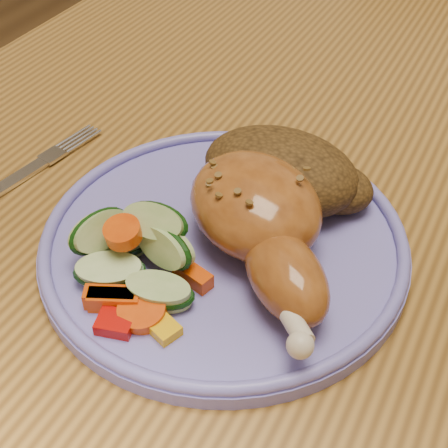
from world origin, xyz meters
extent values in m
cube|color=olive|center=(0.00, 0.00, 0.73)|extent=(0.90, 1.40, 0.04)
cube|color=brown|center=(-0.39, 0.64, 0.35)|extent=(0.06, 0.06, 0.71)
cube|color=#4C2D16|center=(0.00, 0.55, 0.43)|extent=(0.42, 0.42, 0.04)
cylinder|color=#4C2D16|center=(-0.18, 0.37, 0.21)|extent=(0.04, 0.04, 0.41)
cylinder|color=#4C2D16|center=(-0.18, 0.73, 0.21)|extent=(0.04, 0.04, 0.41)
cylinder|color=#6D66C1|center=(-0.05, -0.11, 0.76)|extent=(0.29, 0.29, 0.01)
torus|color=#6D66C1|center=(-0.05, -0.11, 0.77)|extent=(0.29, 0.29, 0.01)
ellipsoid|color=#995520|center=(-0.03, -0.10, 0.79)|extent=(0.15, 0.14, 0.06)
ellipsoid|color=#995520|center=(0.01, -0.15, 0.79)|extent=(0.10, 0.10, 0.05)
sphere|color=beige|center=(0.05, -0.20, 0.79)|extent=(0.02, 0.02, 0.02)
ellipsoid|color=#4B3112|center=(-0.04, -0.04, 0.79)|extent=(0.13, 0.10, 0.06)
ellipsoid|color=#4B3112|center=(0.01, -0.03, 0.78)|extent=(0.07, 0.05, 0.04)
ellipsoid|color=#4B3112|center=(-0.07, -0.05, 0.77)|extent=(0.05, 0.05, 0.03)
cube|color=#A50A05|center=(-0.08, -0.23, 0.77)|extent=(0.03, 0.03, 0.01)
cube|color=#E5A507|center=(-0.04, -0.21, 0.77)|extent=(0.02, 0.02, 0.01)
cube|color=#E44B07|center=(-0.09, -0.21, 0.77)|extent=(0.04, 0.03, 0.01)
cylinder|color=#E44B07|center=(-0.13, -0.15, 0.77)|extent=(0.03, 0.03, 0.02)
cylinder|color=#E44B07|center=(-0.10, -0.17, 0.80)|extent=(0.03, 0.03, 0.02)
cube|color=#E44B07|center=(-0.05, -0.16, 0.77)|extent=(0.03, 0.02, 0.01)
cylinder|color=#E44B07|center=(-0.06, -0.21, 0.77)|extent=(0.03, 0.04, 0.02)
cube|color=#E44B07|center=(-0.09, -0.21, 0.77)|extent=(0.04, 0.03, 0.01)
cylinder|color=#B5CB84|center=(-0.09, -0.15, 0.80)|extent=(0.05, 0.05, 0.04)
cylinder|color=#B5CB84|center=(-0.12, -0.16, 0.77)|extent=(0.07, 0.07, 0.02)
cylinder|color=#B5CB84|center=(-0.10, -0.19, 0.77)|extent=(0.07, 0.07, 0.03)
cylinder|color=#B5CB84|center=(-0.12, -0.17, 0.79)|extent=(0.05, 0.05, 0.05)
cylinder|color=#B5CB84|center=(-0.06, -0.19, 0.77)|extent=(0.06, 0.06, 0.02)
cylinder|color=#B5CB84|center=(-0.07, -0.16, 0.78)|extent=(0.05, 0.04, 0.05)
cube|color=silver|center=(-0.25, -0.08, 0.75)|extent=(0.03, 0.07, 0.00)
camera|label=1|loc=(0.11, -0.43, 1.10)|focal=50.00mm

